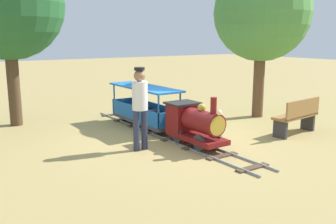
# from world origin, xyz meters

# --- Properties ---
(ground_plane) EXTENTS (60.00, 60.00, 0.00)m
(ground_plane) POSITION_xyz_m (0.00, 0.00, 0.00)
(ground_plane) COLOR #A38C51
(track) EXTENTS (0.68, 6.05, 0.04)m
(track) POSITION_xyz_m (0.00, -0.17, 0.02)
(track) COLOR gray
(track) RESTS_ON ground_plane
(locomotive) EXTENTS (0.64, 1.45, 1.04)m
(locomotive) POSITION_xyz_m (0.00, 0.88, 0.49)
(locomotive) COLOR maroon
(locomotive) RESTS_ON ground_plane
(passenger_car) EXTENTS (0.74, 2.35, 0.97)m
(passenger_car) POSITION_xyz_m (0.00, -1.07, 0.42)
(passenger_car) COLOR #3F3F3F
(passenger_car) RESTS_ON ground_plane
(conductor_person) EXTENTS (0.30, 0.30, 1.62)m
(conductor_person) POSITION_xyz_m (1.03, 0.50, 0.96)
(conductor_person) COLOR #282D47
(conductor_person) RESTS_ON ground_plane
(park_bench) EXTENTS (1.33, 0.53, 0.82)m
(park_bench) POSITION_xyz_m (-2.51, 1.46, 0.42)
(park_bench) COLOR olive
(park_bench) RESTS_ON ground_plane
(oak_tree_near) EXTENTS (2.57, 2.57, 4.10)m
(oak_tree_near) POSITION_xyz_m (-3.25, -0.39, 2.79)
(oak_tree_near) COLOR brown
(oak_tree_near) RESTS_ON ground_plane
(oak_tree_far) EXTENTS (2.69, 2.69, 4.31)m
(oak_tree_far) POSITION_xyz_m (2.56, -3.08, 2.95)
(oak_tree_far) COLOR #4C3823
(oak_tree_far) RESTS_ON ground_plane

